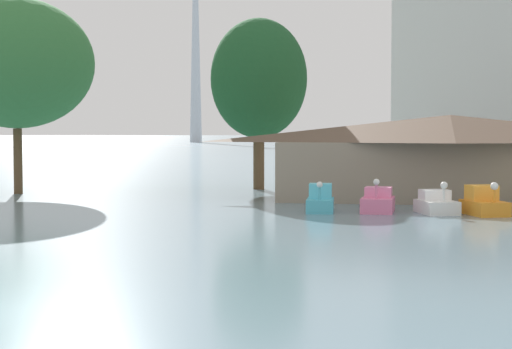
{
  "coord_description": "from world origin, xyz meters",
  "views": [
    {
      "loc": [
        9.77,
        -16.57,
        3.98
      ],
      "look_at": [
        4.37,
        14.6,
        2.36
      ],
      "focal_mm": 58.4,
      "sensor_mm": 36.0,
      "label": 1
    }
  ],
  "objects_px": {
    "boathouse": "(450,156)",
    "pedal_boat_pink": "(378,202)",
    "pedal_boat_orange": "(484,203)",
    "shoreline_tree_mid": "(259,79)",
    "background_building_block": "(507,32)",
    "shoreline_tree_tall_left": "(17,63)",
    "pedal_boat_cyan": "(320,201)",
    "pedal_boat_white": "(436,204)"
  },
  "relations": [
    {
      "from": "boathouse",
      "to": "pedal_boat_pink",
      "type": "bearing_deg",
      "value": -117.03
    },
    {
      "from": "pedal_boat_orange",
      "to": "boathouse",
      "type": "bearing_deg",
      "value": 167.93
    },
    {
      "from": "shoreline_tree_mid",
      "to": "pedal_boat_pink",
      "type": "bearing_deg",
      "value": -60.48
    },
    {
      "from": "shoreline_tree_mid",
      "to": "background_building_block",
      "type": "xyz_separation_m",
      "value": [
        20.1,
        29.42,
        6.25
      ]
    },
    {
      "from": "shoreline_tree_tall_left",
      "to": "pedal_boat_orange",
      "type": "bearing_deg",
      "value": -17.76
    },
    {
      "from": "pedal_boat_pink",
      "to": "pedal_boat_orange",
      "type": "distance_m",
      "value": 5.08
    },
    {
      "from": "pedal_boat_cyan",
      "to": "background_building_block",
      "type": "bearing_deg",
      "value": 158.93
    },
    {
      "from": "pedal_boat_pink",
      "to": "shoreline_tree_mid",
      "type": "distance_m",
      "value": 18.89
    },
    {
      "from": "pedal_boat_white",
      "to": "pedal_boat_orange",
      "type": "height_order",
      "value": "pedal_boat_orange"
    },
    {
      "from": "pedal_boat_orange",
      "to": "shoreline_tree_tall_left",
      "type": "distance_m",
      "value": 30.68
    },
    {
      "from": "pedal_boat_cyan",
      "to": "background_building_block",
      "type": "height_order",
      "value": "background_building_block"
    },
    {
      "from": "pedal_boat_cyan",
      "to": "pedal_boat_orange",
      "type": "height_order",
      "value": "pedal_boat_orange"
    },
    {
      "from": "shoreline_tree_tall_left",
      "to": "shoreline_tree_mid",
      "type": "relative_size",
      "value": 1.06
    },
    {
      "from": "pedal_boat_orange",
      "to": "pedal_boat_pink",
      "type": "bearing_deg",
      "value": -117.1
    },
    {
      "from": "pedal_boat_pink",
      "to": "shoreline_tree_tall_left",
      "type": "height_order",
      "value": "shoreline_tree_tall_left"
    },
    {
      "from": "pedal_boat_white",
      "to": "shoreline_tree_tall_left",
      "type": "relative_size",
      "value": 0.22
    },
    {
      "from": "pedal_boat_cyan",
      "to": "pedal_boat_orange",
      "type": "distance_m",
      "value": 7.89
    },
    {
      "from": "boathouse",
      "to": "shoreline_tree_tall_left",
      "type": "relative_size",
      "value": 1.68
    },
    {
      "from": "pedal_boat_cyan",
      "to": "shoreline_tree_tall_left",
      "type": "xyz_separation_m",
      "value": [
        -20.37,
        8.8,
        7.82
      ]
    },
    {
      "from": "pedal_boat_orange",
      "to": "shoreline_tree_mid",
      "type": "relative_size",
      "value": 0.25
    },
    {
      "from": "pedal_boat_white",
      "to": "shoreline_tree_mid",
      "type": "height_order",
      "value": "shoreline_tree_mid"
    },
    {
      "from": "pedal_boat_orange",
      "to": "background_building_block",
      "type": "distance_m",
      "value": 47.63
    },
    {
      "from": "background_building_block",
      "to": "shoreline_tree_tall_left",
      "type": "bearing_deg",
      "value": -133.77
    },
    {
      "from": "shoreline_tree_tall_left",
      "to": "shoreline_tree_mid",
      "type": "bearing_deg",
      "value": 24.98
    },
    {
      "from": "pedal_boat_white",
      "to": "pedal_boat_orange",
      "type": "xyz_separation_m",
      "value": [
        2.21,
        -0.28,
        0.09
      ]
    },
    {
      "from": "boathouse",
      "to": "shoreline_tree_tall_left",
      "type": "bearing_deg",
      "value": 178.4
    },
    {
      "from": "shoreline_tree_mid",
      "to": "pedal_boat_cyan",
      "type": "bearing_deg",
      "value": -69.7
    },
    {
      "from": "boathouse",
      "to": "pedal_boat_cyan",
      "type": "bearing_deg",
      "value": -130.0
    },
    {
      "from": "background_building_block",
      "to": "boathouse",
      "type": "bearing_deg",
      "value": -101.59
    },
    {
      "from": "pedal_boat_pink",
      "to": "background_building_block",
      "type": "xyz_separation_m",
      "value": [
        11.49,
        44.63,
        13.4
      ]
    },
    {
      "from": "shoreline_tree_tall_left",
      "to": "pedal_boat_white",
      "type": "bearing_deg",
      "value": -18.61
    },
    {
      "from": "pedal_boat_white",
      "to": "shoreline_tree_tall_left",
      "type": "bearing_deg",
      "value": -126.45
    },
    {
      "from": "pedal_boat_white",
      "to": "boathouse",
      "type": "xyz_separation_m",
      "value": [
        1.07,
        8.01,
        2.13
      ]
    },
    {
      "from": "pedal_boat_orange",
      "to": "boathouse",
      "type": "relative_size",
      "value": 0.14
    },
    {
      "from": "pedal_boat_pink",
      "to": "pedal_boat_white",
      "type": "bearing_deg",
      "value": 85.39
    },
    {
      "from": "pedal_boat_cyan",
      "to": "pedal_boat_white",
      "type": "xyz_separation_m",
      "value": [
        5.67,
        0.03,
        -0.08
      ]
    },
    {
      "from": "boathouse",
      "to": "shoreline_tree_mid",
      "type": "distance_m",
      "value": 15.47
    },
    {
      "from": "pedal_boat_cyan",
      "to": "boathouse",
      "type": "xyz_separation_m",
      "value": [
        6.75,
        8.04,
        2.06
      ]
    },
    {
      "from": "shoreline_tree_mid",
      "to": "background_building_block",
      "type": "relative_size",
      "value": 0.43
    },
    {
      "from": "pedal_boat_cyan",
      "to": "background_building_block",
      "type": "xyz_separation_m",
      "value": [
        14.33,
        45.02,
        13.35
      ]
    },
    {
      "from": "pedal_boat_white",
      "to": "shoreline_tree_mid",
      "type": "bearing_deg",
      "value": -161.53
    },
    {
      "from": "pedal_boat_cyan",
      "to": "boathouse",
      "type": "distance_m",
      "value": 10.69
    }
  ]
}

